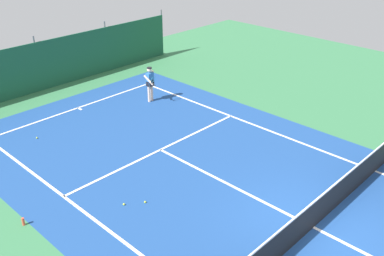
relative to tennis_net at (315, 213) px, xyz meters
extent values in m
plane|color=#387A4C|center=(0.00, 0.00, -0.51)|extent=(36.00, 36.00, 0.00)
cube|color=#1E478C|center=(0.00, 0.00, -0.51)|extent=(11.02, 26.60, 0.01)
cube|color=white|center=(0.00, 11.90, -0.50)|extent=(8.22, 0.10, 0.01)
cube|color=white|center=(4.11, 0.00, -0.50)|extent=(0.10, 23.80, 0.01)
cube|color=white|center=(0.00, 6.40, -0.50)|extent=(8.22, 0.10, 0.01)
cube|color=white|center=(0.00, 0.00, -0.50)|extent=(0.10, 12.80, 0.01)
cube|color=white|center=(0.00, 11.75, -0.50)|extent=(0.10, 0.30, 0.01)
cube|color=black|center=(0.00, 0.00, -0.04)|extent=(9.92, 0.03, 0.95)
cube|color=white|center=(0.00, 0.00, 0.46)|extent=(9.92, 0.04, 0.05)
cube|color=#195138|center=(0.00, 15.02, 0.69)|extent=(16.22, 0.06, 2.40)
cylinder|color=#595B60|center=(0.00, 15.08, 0.84)|extent=(0.08, 0.08, 2.70)
cylinder|color=#595B60|center=(4.05, 15.08, 0.84)|extent=(0.08, 0.08, 2.70)
cylinder|color=#595B60|center=(8.11, 15.08, 0.84)|extent=(0.08, 0.08, 2.70)
cube|color=#234C1E|center=(0.00, 15.62, 0.04)|extent=(14.60, 0.70, 1.10)
cylinder|color=beige|center=(2.91, 10.16, -0.10)|extent=(0.12, 0.12, 0.82)
cylinder|color=beige|center=(2.71, 10.13, -0.10)|extent=(0.12, 0.12, 0.82)
cylinder|color=black|center=(2.81, 10.14, 0.39)|extent=(0.40, 0.40, 0.22)
cube|color=#2D6BB7|center=(2.81, 10.14, 0.59)|extent=(0.39, 0.26, 0.56)
sphere|color=beige|center=(2.81, 10.14, 1.02)|extent=(0.22, 0.22, 0.22)
cylinder|color=black|center=(2.81, 10.14, 1.11)|extent=(0.23, 0.23, 0.04)
cylinder|color=beige|center=(3.04, 10.18, 0.62)|extent=(0.09, 0.09, 0.58)
cylinder|color=beige|center=(2.61, 9.99, 0.62)|extent=(0.18, 0.53, 0.41)
cylinder|color=black|center=(2.61, 9.68, 0.51)|extent=(0.08, 0.28, 0.13)
torus|color=teal|center=(2.61, 9.68, 0.73)|extent=(0.32, 0.18, 0.29)
sphere|color=#CCDB33|center=(-2.55, 4.31, -0.48)|extent=(0.07, 0.07, 0.07)
sphere|color=#CCDB33|center=(-3.07, 4.69, -0.48)|extent=(0.07, 0.07, 0.07)
sphere|color=#CCDB33|center=(-2.74, 10.56, -0.48)|extent=(0.07, 0.07, 0.07)
cylinder|color=#D84C38|center=(-5.64, 6.02, -0.39)|extent=(0.08, 0.08, 0.24)
camera|label=1|loc=(-9.54, -4.41, 7.66)|focal=41.43mm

